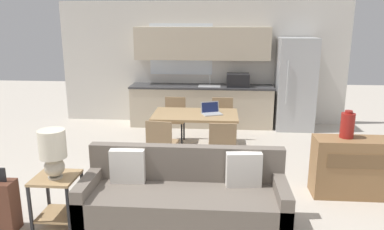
# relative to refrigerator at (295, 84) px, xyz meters

# --- Properties ---
(ground_plane) EXTENTS (20.00, 20.00, 0.00)m
(ground_plane) POSITION_rel_refrigerator_xyz_m (-2.00, -4.22, -0.97)
(ground_plane) COLOR beige
(wall_back) EXTENTS (6.40, 0.07, 2.70)m
(wall_back) POSITION_rel_refrigerator_xyz_m (-2.01, 0.41, 0.38)
(wall_back) COLOR silver
(wall_back) RESTS_ON ground_plane
(kitchen_counter) EXTENTS (3.12, 0.65, 2.15)m
(kitchen_counter) POSITION_rel_refrigerator_xyz_m (-1.98, 0.11, -0.13)
(kitchen_counter) COLOR beige
(kitchen_counter) RESTS_ON ground_plane
(refrigerator) EXTENTS (0.78, 0.75, 1.94)m
(refrigerator) POSITION_rel_refrigerator_xyz_m (0.00, 0.00, 0.00)
(refrigerator) COLOR #B7BABC
(refrigerator) RESTS_ON ground_plane
(dining_table) EXTENTS (1.44, 0.87, 0.75)m
(dining_table) POSITION_rel_refrigerator_xyz_m (-2.00, -1.86, -0.28)
(dining_table) COLOR tan
(dining_table) RESTS_ON ground_plane
(couch) EXTENTS (2.28, 0.80, 0.88)m
(couch) POSITION_rel_refrigerator_xyz_m (-1.97, -4.14, -0.62)
(couch) COLOR #3D2D1E
(couch) RESTS_ON ground_plane
(side_table) EXTENTS (0.47, 0.47, 0.60)m
(side_table) POSITION_rel_refrigerator_xyz_m (-3.41, -4.25, -0.57)
(side_table) COLOR tan
(side_table) RESTS_ON ground_plane
(table_lamp) EXTENTS (0.29, 0.29, 0.55)m
(table_lamp) POSITION_rel_refrigerator_xyz_m (-3.39, -4.28, -0.05)
(table_lamp) COLOR #B2A893
(table_lamp) RESTS_ON side_table
(credenza) EXTENTS (1.18, 0.41, 0.80)m
(credenza) POSITION_rel_refrigerator_xyz_m (0.27, -3.21, -0.57)
(credenza) COLOR olive
(credenza) RESTS_ON ground_plane
(vase) EXTENTS (0.18, 0.18, 0.37)m
(vase) POSITION_rel_refrigerator_xyz_m (0.09, -3.17, -0.00)
(vase) COLOR maroon
(vase) RESTS_ON credenza
(dining_chair_far_right) EXTENTS (0.42, 0.42, 0.85)m
(dining_chair_far_right) POSITION_rel_refrigerator_xyz_m (-1.54, -1.09, -0.48)
(dining_chair_far_right) COLOR #997A56
(dining_chair_far_right) RESTS_ON ground_plane
(dining_chair_near_left) EXTENTS (0.47, 0.47, 0.85)m
(dining_chair_near_left) POSITION_rel_refrigerator_xyz_m (-2.46, -2.64, -0.48)
(dining_chair_near_left) COLOR #997A56
(dining_chair_near_left) RESTS_ON ground_plane
(dining_chair_far_left) EXTENTS (0.43, 0.43, 0.85)m
(dining_chair_far_left) POSITION_rel_refrigerator_xyz_m (-2.45, -1.10, -0.48)
(dining_chair_far_left) COLOR #997A56
(dining_chair_far_left) RESTS_ON ground_plane
(dining_chair_near_right) EXTENTS (0.42, 0.42, 0.85)m
(dining_chair_near_right) POSITION_rel_refrigerator_xyz_m (-1.54, -2.67, -0.48)
(dining_chair_near_right) COLOR #997A56
(dining_chair_near_right) RESTS_ON ground_plane
(laptop) EXTENTS (0.39, 0.35, 0.20)m
(laptop) POSITION_rel_refrigerator_xyz_m (-1.73, -1.85, -0.17)
(laptop) COLOR #B7BABC
(laptop) RESTS_ON dining_table
(suitcase) EXTENTS (0.36, 0.22, 0.75)m
(suitcase) POSITION_rel_refrigerator_xyz_m (-4.00, -4.40, -0.67)
(suitcase) COLOR brown
(suitcase) RESTS_ON ground_plane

